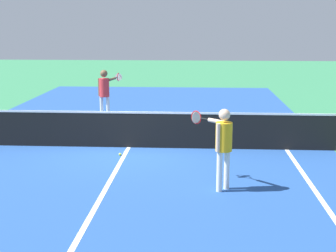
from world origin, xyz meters
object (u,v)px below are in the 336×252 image
object	(u,v)px
player_near	(223,140)
player_far	(105,90)
net	(128,129)
tennis_ball_near_net	(120,154)

from	to	relation	value
player_near	player_far	bearing A→B (deg)	118.58
net	player_far	world-z (taller)	player_far
net	player_near	size ratio (longest dim) A/B	6.73
player_near	player_far	world-z (taller)	player_far
tennis_ball_near_net	player_near	bearing A→B (deg)	-44.72
player_far	player_near	bearing A→B (deg)	-61.42
net	tennis_ball_near_net	size ratio (longest dim) A/B	165.03
player_near	tennis_ball_near_net	distance (m)	3.50
net	tennis_ball_near_net	xyz separation A→B (m)	(-0.10, -0.81, -0.46)
player_far	net	bearing A→B (deg)	-69.42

